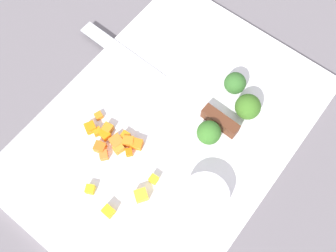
% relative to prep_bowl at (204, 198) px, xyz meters
% --- Properties ---
extents(ground_plane, '(4.00, 4.00, 0.00)m').
position_rel_prep_bowl_xyz_m(ground_plane, '(0.06, 0.12, -0.03)').
color(ground_plane, slate).
extents(cutting_board, '(0.53, 0.38, 0.01)m').
position_rel_prep_bowl_xyz_m(cutting_board, '(0.06, 0.12, -0.02)').
color(cutting_board, white).
rests_on(cutting_board, ground_plane).
extents(prep_bowl, '(0.07, 0.07, 0.04)m').
position_rel_prep_bowl_xyz_m(prep_bowl, '(0.00, 0.00, 0.00)').
color(prep_bowl, white).
rests_on(prep_bowl, cutting_board).
extents(chef_knife, '(0.03, 0.35, 0.02)m').
position_rel_prep_bowl_xyz_m(chef_knife, '(0.12, 0.13, -0.01)').
color(chef_knife, silver).
rests_on(chef_knife, cutting_board).
extents(carrot_dice_0, '(0.02, 0.02, 0.01)m').
position_rel_prep_bowl_xyz_m(carrot_dice_0, '(-0.04, 0.17, -0.01)').
color(carrot_dice_0, orange).
rests_on(carrot_dice_0, cutting_board).
extents(carrot_dice_1, '(0.02, 0.02, 0.01)m').
position_rel_prep_bowl_xyz_m(carrot_dice_1, '(-0.02, 0.16, -0.01)').
color(carrot_dice_1, orange).
rests_on(carrot_dice_1, cutting_board).
extents(carrot_dice_2, '(0.02, 0.02, 0.01)m').
position_rel_prep_bowl_xyz_m(carrot_dice_2, '(-0.01, 0.17, -0.01)').
color(carrot_dice_2, orange).
rests_on(carrot_dice_2, cutting_board).
extents(carrot_dice_3, '(0.02, 0.02, 0.01)m').
position_rel_prep_bowl_xyz_m(carrot_dice_3, '(-0.02, 0.20, -0.01)').
color(carrot_dice_3, orange).
rests_on(carrot_dice_3, cutting_board).
extents(carrot_dice_4, '(0.02, 0.02, 0.01)m').
position_rel_prep_bowl_xyz_m(carrot_dice_4, '(-0.04, 0.18, -0.01)').
color(carrot_dice_4, orange).
rests_on(carrot_dice_4, cutting_board).
extents(carrot_dice_5, '(0.02, 0.02, 0.01)m').
position_rel_prep_bowl_xyz_m(carrot_dice_5, '(0.01, 0.14, -0.01)').
color(carrot_dice_5, orange).
rests_on(carrot_dice_5, cutting_board).
extents(carrot_dice_6, '(0.01, 0.01, 0.01)m').
position_rel_prep_bowl_xyz_m(carrot_dice_6, '(0.01, 0.16, -0.01)').
color(carrot_dice_6, orange).
rests_on(carrot_dice_6, cutting_board).
extents(carrot_dice_7, '(0.02, 0.02, 0.01)m').
position_rel_prep_bowl_xyz_m(carrot_dice_7, '(-0.01, 0.14, -0.01)').
color(carrot_dice_7, orange).
rests_on(carrot_dice_7, cutting_board).
extents(carrot_dice_8, '(0.02, 0.02, 0.02)m').
position_rel_prep_bowl_xyz_m(carrot_dice_8, '(-0.02, 0.22, -0.01)').
color(carrot_dice_8, orange).
rests_on(carrot_dice_8, cutting_board).
extents(carrot_dice_9, '(0.02, 0.02, 0.01)m').
position_rel_prep_bowl_xyz_m(carrot_dice_9, '(0.01, 0.22, -0.01)').
color(carrot_dice_9, orange).
rests_on(carrot_dice_9, cutting_board).
extents(carrot_dice_10, '(0.02, 0.02, 0.01)m').
position_rel_prep_bowl_xyz_m(carrot_dice_10, '(-0.01, 0.19, -0.01)').
color(carrot_dice_10, orange).
rests_on(carrot_dice_10, cutting_board).
extents(carrot_dice_11, '(0.02, 0.02, 0.01)m').
position_rel_prep_bowl_xyz_m(carrot_dice_11, '(-0.00, 0.19, -0.01)').
color(carrot_dice_11, orange).
rests_on(carrot_dice_11, cutting_board).
extents(carrot_dice_12, '(0.02, 0.02, 0.02)m').
position_rel_prep_bowl_xyz_m(carrot_dice_12, '(0.00, 0.15, -0.01)').
color(carrot_dice_12, orange).
rests_on(carrot_dice_12, cutting_board).
extents(pepper_dice_0, '(0.03, 0.03, 0.02)m').
position_rel_prep_bowl_xyz_m(pepper_dice_0, '(-0.06, 0.08, -0.01)').
color(pepper_dice_0, yellow).
rests_on(pepper_dice_0, cutting_board).
extents(pepper_dice_1, '(0.01, 0.01, 0.01)m').
position_rel_prep_bowl_xyz_m(pepper_dice_1, '(-0.02, 0.08, -0.01)').
color(pepper_dice_1, yellow).
rests_on(pepper_dice_1, cutting_board).
extents(pepper_dice_2, '(0.02, 0.02, 0.02)m').
position_rel_prep_bowl_xyz_m(pepper_dice_2, '(-0.10, 0.10, -0.01)').
color(pepper_dice_2, yellow).
rests_on(pepper_dice_2, cutting_board).
extents(pepper_dice_3, '(0.02, 0.02, 0.01)m').
position_rel_prep_bowl_xyz_m(pepper_dice_3, '(-0.10, 0.15, -0.01)').
color(pepper_dice_3, yellow).
rests_on(pepper_dice_3, cutting_board).
extents(broccoli_floret_0, '(0.04, 0.04, 0.04)m').
position_rel_prep_bowl_xyz_m(broccoli_floret_0, '(0.19, 0.07, 0.00)').
color(broccoli_floret_0, '#80BA6B').
rests_on(broccoli_floret_0, cutting_board).
extents(broccoli_floret_1, '(0.04, 0.04, 0.05)m').
position_rel_prep_bowl_xyz_m(broccoli_floret_1, '(0.16, 0.03, 0.01)').
color(broccoli_floret_1, '#80B560').
rests_on(broccoli_floret_1, cutting_board).
extents(broccoli_floret_2, '(0.04, 0.04, 0.04)m').
position_rel_prep_bowl_xyz_m(broccoli_floret_2, '(0.09, 0.06, 0.01)').
color(broccoli_floret_2, '#95B266').
rests_on(broccoli_floret_2, cutting_board).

